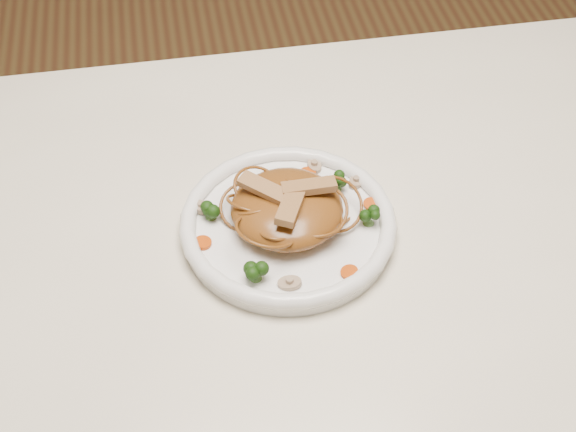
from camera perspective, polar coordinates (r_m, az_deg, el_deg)
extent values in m
cube|color=white|center=(0.98, 1.53, -2.68)|extent=(1.20, 0.80, 0.04)
cylinder|color=brown|center=(1.63, 17.88, 0.29)|extent=(0.06, 0.06, 0.71)
cylinder|color=white|center=(0.97, 0.00, -0.89)|extent=(0.31, 0.31, 0.02)
ellipsoid|color=brown|center=(0.95, -0.08, 0.54)|extent=(0.16, 0.16, 0.04)
cube|color=#AF8352|center=(0.94, 1.49, 2.07)|extent=(0.06, 0.02, 0.01)
cube|color=#AF8352|center=(0.94, -1.72, 1.97)|extent=(0.06, 0.06, 0.01)
cube|color=#AF8352|center=(0.92, 0.24, 0.85)|extent=(0.05, 0.07, 0.01)
cylinder|color=#C03B07|center=(1.03, 1.39, 2.99)|extent=(0.02, 0.02, 0.00)
cylinder|color=#C03B07|center=(0.95, -6.01, -1.89)|extent=(0.02, 0.02, 0.00)
cylinder|color=#C03B07|center=(0.99, 5.83, 0.85)|extent=(0.02, 0.02, 0.00)
cylinder|color=#C03B07|center=(1.01, -3.02, 2.28)|extent=(0.02, 0.02, 0.00)
cylinder|color=#C03B07|center=(0.92, 4.35, -3.99)|extent=(0.03, 0.03, 0.00)
cylinder|color=tan|center=(0.91, 0.11, -4.75)|extent=(0.03, 0.03, 0.01)
cylinder|color=tan|center=(1.02, 4.81, 2.41)|extent=(0.03, 0.03, 0.01)
cylinder|color=tan|center=(0.99, -6.23, 0.65)|extent=(0.04, 0.04, 0.01)
cylinder|color=tan|center=(1.04, 1.87, 3.55)|extent=(0.03, 0.03, 0.01)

